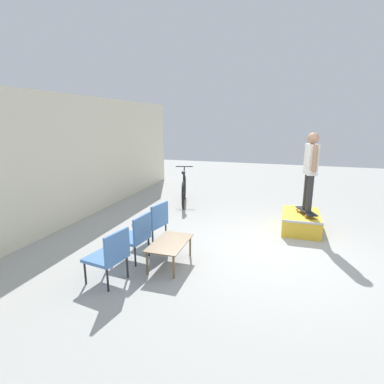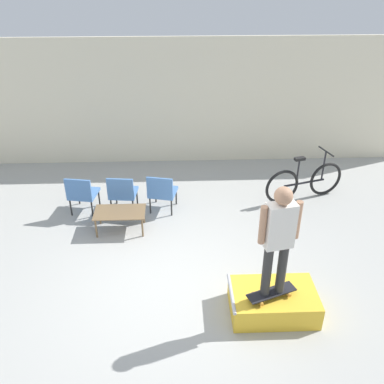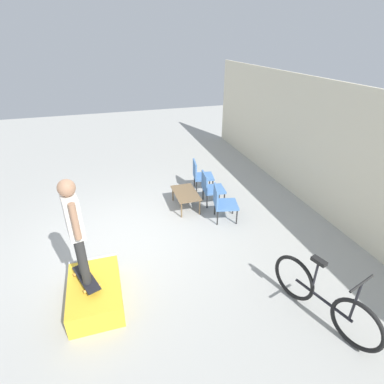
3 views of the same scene
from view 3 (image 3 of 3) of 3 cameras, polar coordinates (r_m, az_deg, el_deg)
ground_plane at (r=6.50m, az=-12.40°, el=-9.09°), size 24.00×24.00×0.00m
house_wall_back at (r=7.45m, az=24.05°, el=7.12°), size 12.00×0.06×3.00m
skate_ramp_box at (r=5.27m, az=-17.92°, el=-17.74°), size 1.27×0.80×0.40m
skateboard_on_ramp at (r=5.14m, az=-19.50°, el=-15.22°), size 0.75×0.45×0.07m
person_skater at (r=4.54m, az=-21.49°, el=-5.79°), size 0.56×0.27×1.69m
coffee_table at (r=7.33m, az=-1.21°, el=-0.43°), size 0.95×0.55×0.41m
patio_chair_left at (r=8.15m, az=1.59°, el=3.40°), size 0.60×0.60×0.84m
patio_chair_center at (r=7.47m, az=3.52°, el=0.96°), size 0.57×0.57×0.84m
patio_chair_right at (r=6.83m, az=5.78°, el=-1.89°), size 0.62×0.62×0.84m
bicycle at (r=5.05m, az=23.63°, el=-18.05°), size 1.75×0.66×1.06m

